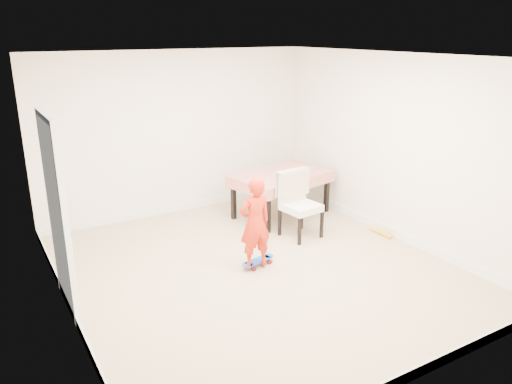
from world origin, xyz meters
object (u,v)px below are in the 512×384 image
dining_table (281,194)px  dining_chair (301,205)px  skateboard (258,263)px  child (255,226)px

dining_table → dining_chair: dining_chair is taller
dining_chair → skateboard: 1.22m
dining_chair → skateboard: size_ratio=1.90×
dining_table → skateboard: size_ratio=3.00×
dining_table → child: bearing=-145.1°
dining_table → skateboard: (-1.26, -1.38, -0.32)m
dining_chair → child: 1.23m
dining_table → skateboard: dining_table is taller
dining_table → skateboard: 1.90m
dining_chair → dining_table: bearing=68.0°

